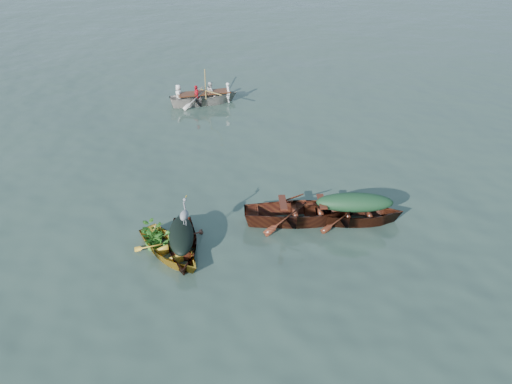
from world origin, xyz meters
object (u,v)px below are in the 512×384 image
at_px(dark_covered_boat, 183,251).
at_px(rowed_boat, 204,104).
at_px(open_wooden_boat, 301,222).
at_px(heron, 185,220).
at_px(green_tarp_boat, 352,222).
at_px(yellow_dinghy, 171,255).

xyz_separation_m(dark_covered_boat, rowed_boat, (-1.68, 10.75, 0.00)).
height_order(open_wooden_boat, heron, heron).
relative_size(green_tarp_boat, rowed_boat, 0.93).
xyz_separation_m(yellow_dinghy, green_tarp_boat, (4.82, 2.14, 0.00)).
relative_size(open_wooden_boat, rowed_boat, 1.07).
distance_m(yellow_dinghy, green_tarp_boat, 5.27).
relative_size(yellow_dinghy, rowed_boat, 0.69).
xyz_separation_m(green_tarp_boat, rowed_boat, (-6.23, 8.83, 0.00)).
xyz_separation_m(dark_covered_boat, open_wooden_boat, (3.07, 1.76, 0.00)).
bearing_deg(dark_covered_boat, heron, 60.00).
relative_size(yellow_dinghy, heron, 3.20).
height_order(dark_covered_boat, heron, heron).
distance_m(open_wooden_boat, rowed_boat, 10.17).
bearing_deg(open_wooden_boat, dark_covered_boat, 110.26).
distance_m(yellow_dinghy, dark_covered_boat, 0.35).
height_order(yellow_dinghy, heron, heron).
bearing_deg(rowed_boat, green_tarp_boat, -167.24).
bearing_deg(rowed_boat, yellow_dinghy, 164.88).
bearing_deg(open_wooden_boat, rowed_boat, 18.32).
height_order(green_tarp_boat, open_wooden_boat, open_wooden_boat).
bearing_deg(open_wooden_boat, heron, 107.56).
relative_size(dark_covered_boat, green_tarp_boat, 0.79).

